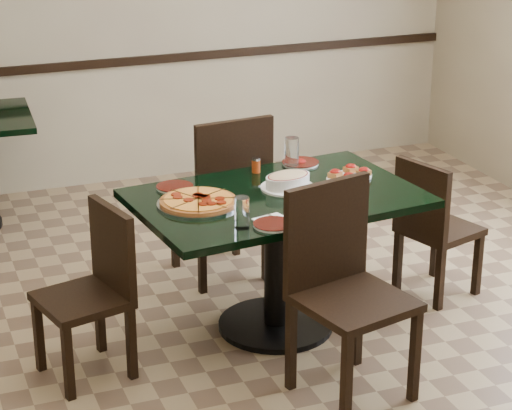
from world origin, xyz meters
name	(u,v)px	position (x,y,z in m)	size (l,w,h in m)	color
floor	(274,343)	(0.00, 0.00, 0.00)	(5.50, 5.50, 0.00)	#917853
room_shell	(321,40)	(1.02, 1.73, 1.17)	(5.50, 5.50, 5.50)	silver
main_table	(276,228)	(0.07, 0.16, 0.57)	(1.50, 1.06, 0.75)	black
chair_far	(226,189)	(0.04, 0.82, 0.56)	(0.51, 0.51, 0.99)	black
chair_near	(342,278)	(0.13, -0.49, 0.56)	(0.56, 0.56, 0.99)	black
chair_right	(432,222)	(1.02, 0.21, 0.44)	(0.47, 0.47, 0.80)	black
chair_left	(96,284)	(-0.89, 0.06, 0.46)	(0.47, 0.47, 0.83)	black
pepperoni_pizza	(198,201)	(-0.34, 0.16, 0.77)	(0.41, 0.41, 0.04)	#ABABB2
lasagna_casserole	(288,180)	(0.16, 0.22, 0.80)	(0.29, 0.28, 0.09)	white
bread_basket	(328,198)	(0.25, -0.07, 0.79)	(0.22, 0.16, 0.09)	brown
bruschetta_platter	(349,174)	(0.53, 0.25, 0.77)	(0.34, 0.29, 0.05)	white
side_plate_near	(273,225)	(-0.10, -0.23, 0.76)	(0.19, 0.19, 0.02)	white
side_plate_far_r	(300,163)	(0.38, 0.56, 0.76)	(0.20, 0.20, 0.03)	white
side_plate_far_l	(175,187)	(-0.38, 0.43, 0.76)	(0.19, 0.19, 0.02)	white
napkin_setting	(274,220)	(-0.07, -0.17, 0.75)	(0.18, 0.18, 0.01)	white
water_glass_a	(292,153)	(0.31, 0.53, 0.83)	(0.08, 0.08, 0.17)	white
water_glass_b	(242,213)	(-0.24, -0.19, 0.83)	(0.07, 0.07, 0.15)	white
pepper_shaker	(256,165)	(0.10, 0.52, 0.79)	(0.05, 0.05, 0.08)	#C05014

